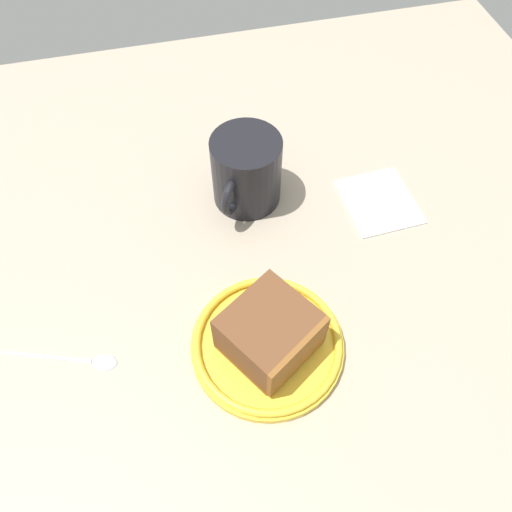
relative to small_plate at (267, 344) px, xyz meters
The scene contains 6 objects.
ground_plane 5.62cm from the small_plate, 14.10° to the right, with size 115.58×115.58×3.07cm, color tan.
small_plate is the anchor object (origin of this frame).
cake_slice 3.33cm from the small_plate, 147.70° to the right, with size 12.33×12.41×6.41cm.
tea_mug 23.58cm from the small_plate, ahead, with size 11.06×9.51×10.14cm.
teaspoon 21.29cm from the small_plate, 80.81° to the left, with size 5.89×13.57×0.80cm.
folded_napkin 27.20cm from the small_plate, 49.85° to the right, with size 10.69×9.47×0.60cm, color white.
Camera 1 is at (-27.35, 8.02, 54.39)cm, focal length 35.02 mm.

